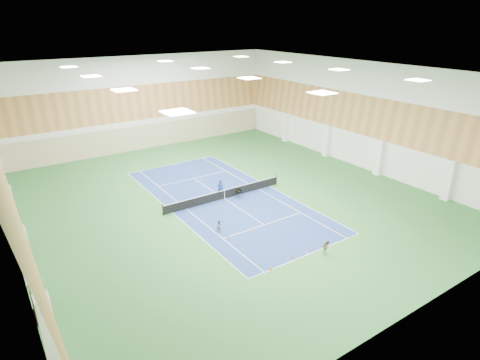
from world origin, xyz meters
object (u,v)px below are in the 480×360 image
object	(u,v)px
tennis_net	(224,194)
child_court	(220,226)
child_apron	(325,248)
coach	(220,188)
ball_cart	(239,194)

from	to	relation	value
tennis_net	child_court	size ratio (longest dim) A/B	11.65
child_apron	coach	bearing A→B (deg)	119.69
coach	ball_cart	bearing A→B (deg)	153.06
tennis_net	ball_cart	bearing A→B (deg)	-26.60
coach	child_apron	xyz separation A→B (m)	(1.12, -13.10, -0.38)
child_court	ball_cart	size ratio (longest dim) A/B	1.27
tennis_net	coach	world-z (taller)	coach
child_court	child_apron	size ratio (longest dim) A/B	1.03
child_apron	ball_cart	xyz separation A→B (m)	(0.26, 11.86, -0.10)
coach	child_apron	distance (m)	13.15
tennis_net	child_apron	distance (m)	12.54
tennis_net	ball_cart	world-z (taller)	tennis_net
coach	ball_cart	xyz separation A→B (m)	(1.37, -1.24, -0.48)
coach	child_apron	size ratio (longest dim) A/B	1.71
child_apron	child_court	bearing A→B (deg)	148.30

